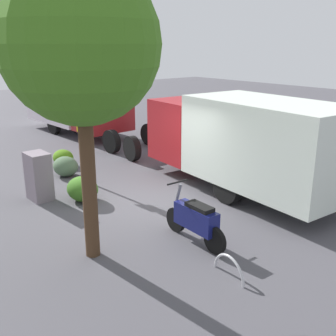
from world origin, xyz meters
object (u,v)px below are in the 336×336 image
object	(u,v)px
stop_sign	(84,122)
street_tree	(80,46)
box_truck_near	(239,138)
bike_rack_hoop	(229,276)
utility_cabinet	(39,176)
box_truck_far	(77,100)
motorcycle	(196,220)

from	to	relation	value
stop_sign	street_tree	size ratio (longest dim) A/B	0.52
box_truck_near	bike_rack_hoop	size ratio (longest dim) A/B	9.56
box_truck_near	bike_rack_hoop	world-z (taller)	box_truck_near
box_truck_near	utility_cabinet	xyz separation A→B (m)	(2.84, 4.70, -0.88)
box_truck_far	stop_sign	bearing A→B (deg)	-28.54
box_truck_near	street_tree	world-z (taller)	street_tree
motorcycle	stop_sign	distance (m)	5.05
street_tree	motorcycle	bearing A→B (deg)	-115.03
box_truck_far	bike_rack_hoop	xyz separation A→B (m)	(-12.85, 3.65, -1.56)
box_truck_near	motorcycle	xyz separation A→B (m)	(-1.64, 3.15, -1.00)
stop_sign	utility_cabinet	bearing A→B (deg)	103.25
stop_sign	utility_cabinet	size ratio (longest dim) A/B	2.18
box_truck_near	box_truck_far	world-z (taller)	box_truck_far
stop_sign	box_truck_near	bearing A→B (deg)	-136.42
motorcycle	bike_rack_hoop	size ratio (longest dim) A/B	2.13
bike_rack_hoop	motorcycle	bearing A→B (deg)	-17.68
motorcycle	street_tree	world-z (taller)	street_tree
utility_cabinet	bike_rack_hoop	world-z (taller)	utility_cabinet
utility_cabinet	bike_rack_hoop	distance (m)	5.98
utility_cabinet	bike_rack_hoop	bearing A→B (deg)	-169.12
motorcycle	street_tree	bearing A→B (deg)	66.73
box_truck_far	box_truck_near	bearing A→B (deg)	-3.61
box_truck_near	stop_sign	xyz separation A→B (m)	(3.22, 3.07, 0.35)
motorcycle	box_truck_far	bearing A→B (deg)	-13.89
box_truck_far	stop_sign	xyz separation A→B (m)	(-6.63, 3.14, 0.32)
street_tree	box_truck_near	bearing A→B (deg)	-81.81
stop_sign	bike_rack_hoop	world-z (taller)	stop_sign
street_tree	bike_rack_hoop	world-z (taller)	street_tree
motorcycle	street_tree	distance (m)	4.09
box_truck_far	utility_cabinet	distance (m)	8.53
motorcycle	utility_cabinet	size ratio (longest dim) A/B	1.40
box_truck_near	stop_sign	size ratio (longest dim) A/B	2.88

